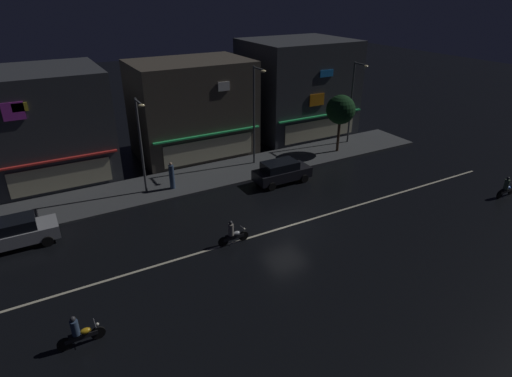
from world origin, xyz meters
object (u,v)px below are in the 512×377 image
at_px(streetlamp_west, 141,139).
at_px(parked_car_trailing, 15,232).
at_px(motorcycle_following, 506,188).
at_px(motorcycle_opposite_lane, 233,234).
at_px(motorcycle_lead, 79,333).
at_px(streetlamp_mid, 255,109).
at_px(parked_car_near_kerb, 281,172).
at_px(streetlamp_east, 353,97).
at_px(traffic_cone, 301,170).
at_px(pedestrian_on_sidewalk, 172,176).

height_order(streetlamp_west, parked_car_trailing, streetlamp_west).
bearing_deg(streetlamp_west, motorcycle_following, -30.05).
height_order(parked_car_trailing, motorcycle_opposite_lane, parked_car_trailing).
height_order(streetlamp_west, motorcycle_lead, streetlamp_west).
bearing_deg(motorcycle_lead, motorcycle_opposite_lane, -160.51).
relative_size(streetlamp_west, streetlamp_mid, 0.86).
bearing_deg(motorcycle_lead, motorcycle_following, 176.16).
xyz_separation_m(parked_car_near_kerb, motorcycle_following, (12.39, -9.69, -0.24)).
xyz_separation_m(streetlamp_west, motorcycle_opposite_lane, (2.43, -8.67, -3.48)).
height_order(streetlamp_mid, streetlamp_east, streetlamp_mid).
relative_size(streetlamp_west, motorcycle_opposite_lane, 3.52).
bearing_deg(traffic_cone, motorcycle_opposite_lane, -145.22).
bearing_deg(motorcycle_following, pedestrian_on_sidewalk, -38.69).
height_order(streetlamp_mid, traffic_cone, streetlamp_mid).
relative_size(streetlamp_east, motorcycle_opposite_lane, 3.84).
relative_size(streetlamp_west, pedestrian_on_sidewalk, 3.35).
bearing_deg(pedestrian_on_sidewalk, streetlamp_east, -155.97).
xyz_separation_m(streetlamp_west, motorcycle_lead, (-6.39, -12.40, -3.48)).
xyz_separation_m(motorcycle_opposite_lane, traffic_cone, (9.21, 6.40, -0.36)).
distance_m(parked_car_near_kerb, parked_car_trailing, 17.66).
bearing_deg(motorcycle_following, streetlamp_west, -36.86).
distance_m(parked_car_near_kerb, motorcycle_following, 15.73).
distance_m(streetlamp_west, streetlamp_mid, 9.40).
xyz_separation_m(pedestrian_on_sidewalk, parked_car_near_kerb, (7.56, -2.72, -0.20)).
bearing_deg(parked_car_near_kerb, motorcycle_following, -38.03).
distance_m(streetlamp_mid, motorcycle_lead, 21.06).
relative_size(streetlamp_mid, motorcycle_lead, 4.11).
height_order(parked_car_trailing, motorcycle_lead, parked_car_trailing).
xyz_separation_m(streetlamp_east, pedestrian_on_sidewalk, (-17.71, -1.47, -3.36)).
distance_m(streetlamp_west, pedestrian_on_sidewalk, 3.55).
bearing_deg(parked_car_trailing, parked_car_near_kerb, -0.12).
relative_size(parked_car_trailing, traffic_cone, 7.82).
xyz_separation_m(motorcycle_lead, traffic_cone, (18.03, 10.13, -0.36)).
xyz_separation_m(parked_car_near_kerb, parked_car_trailing, (-17.66, 0.04, 0.00)).
bearing_deg(motorcycle_opposite_lane, streetlamp_west, -69.87).
distance_m(streetlamp_mid, motorcycle_following, 18.88).
height_order(streetlamp_mid, pedestrian_on_sidewalk, streetlamp_mid).
distance_m(parked_car_trailing, motorcycle_opposite_lane, 12.19).
bearing_deg(parked_car_trailing, streetlamp_east, 8.51).
relative_size(pedestrian_on_sidewalk, motorcycle_opposite_lane, 1.05).
distance_m(streetlamp_west, parked_car_trailing, 9.35).
bearing_deg(streetlamp_mid, streetlamp_east, 1.55).
bearing_deg(pedestrian_on_sidewalk, streetlamp_west, 13.60).
distance_m(streetlamp_east, motorcycle_opposite_lane, 20.14).
relative_size(pedestrian_on_sidewalk, parked_car_near_kerb, 0.46).
relative_size(pedestrian_on_sidewalk, traffic_cone, 3.63).
bearing_deg(motorcycle_following, motorcycle_lead, -7.20).
distance_m(streetlamp_mid, parked_car_trailing, 18.44).
bearing_deg(motorcycle_following, streetlamp_mid, -54.38).
bearing_deg(streetlamp_mid, streetlamp_west, -173.77).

